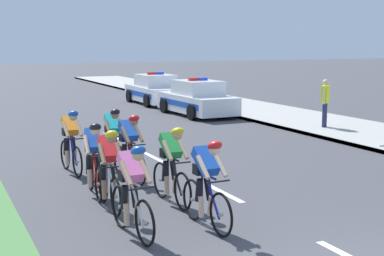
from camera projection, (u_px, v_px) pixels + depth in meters
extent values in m
cube|color=#A3A099|center=(296.00, 118.00, 22.90)|extent=(3.89, 60.00, 0.12)
cube|color=#9E9E99|center=(256.00, 121.00, 22.13)|extent=(0.16, 60.00, 0.13)
cube|color=white|center=(224.00, 193.00, 11.79)|extent=(0.14, 1.60, 0.01)
cube|color=white|center=(154.00, 158.00, 15.39)|extent=(0.14, 1.60, 0.01)
cube|color=white|center=(111.00, 136.00, 18.99)|extent=(0.14, 1.60, 0.01)
torus|color=black|center=(145.00, 223.00, 8.68)|extent=(0.10, 0.73, 0.72)
cylinder|color=#99999E|center=(145.00, 223.00, 8.68)|extent=(0.06, 0.06, 0.06)
torus|color=black|center=(120.00, 207.00, 9.54)|extent=(0.10, 0.73, 0.72)
cylinder|color=#99999E|center=(120.00, 207.00, 9.54)|extent=(0.06, 0.06, 0.06)
cylinder|color=silver|center=(133.00, 182.00, 8.99)|extent=(0.07, 0.55, 0.04)
cylinder|color=silver|center=(137.00, 205.00, 8.88)|extent=(0.07, 0.48, 0.63)
cylinder|color=silver|center=(128.00, 198.00, 9.20)|extent=(0.04, 0.04, 0.65)
cylinder|color=black|center=(142.00, 188.00, 8.68)|extent=(0.42, 0.06, 0.03)
cube|color=black|center=(128.00, 177.00, 9.15)|extent=(0.12, 0.23, 0.05)
cube|color=pink|center=(131.00, 166.00, 9.02)|extent=(0.32, 0.57, 0.45)
cube|color=black|center=(128.00, 175.00, 9.14)|extent=(0.29, 0.22, 0.18)
cylinder|color=black|center=(135.00, 196.00, 9.19)|extent=(0.13, 0.23, 0.40)
cylinder|color=tan|center=(137.00, 213.00, 9.16)|extent=(0.10, 0.16, 0.36)
cylinder|color=black|center=(124.00, 197.00, 9.10)|extent=(0.12, 0.18, 0.40)
cylinder|color=tan|center=(126.00, 215.00, 9.07)|extent=(0.10, 0.13, 0.36)
cylinder|color=tan|center=(145.00, 171.00, 8.91)|extent=(0.10, 0.41, 0.35)
cylinder|color=tan|center=(126.00, 173.00, 8.76)|extent=(0.10, 0.41, 0.35)
sphere|color=tan|center=(138.00, 155.00, 8.72)|extent=(0.19, 0.19, 0.19)
ellipsoid|color=blue|center=(138.00, 151.00, 8.70)|extent=(0.25, 0.33, 0.24)
torus|color=black|center=(221.00, 215.00, 9.09)|extent=(0.07, 0.73, 0.72)
cylinder|color=#99999E|center=(221.00, 215.00, 9.09)|extent=(0.06, 0.06, 0.06)
torus|color=black|center=(193.00, 199.00, 9.98)|extent=(0.07, 0.73, 0.72)
cylinder|color=#99999E|center=(193.00, 199.00, 9.98)|extent=(0.06, 0.06, 0.06)
cylinder|color=#1E1E99|center=(208.00, 176.00, 9.41)|extent=(0.06, 0.55, 0.04)
cylinder|color=#1E1E99|center=(213.00, 198.00, 9.31)|extent=(0.06, 0.48, 0.63)
cylinder|color=#1E1E99|center=(202.00, 191.00, 9.63)|extent=(0.04, 0.04, 0.65)
cylinder|color=black|center=(218.00, 182.00, 9.11)|extent=(0.42, 0.04, 0.03)
cube|color=black|center=(202.00, 171.00, 9.58)|extent=(0.11, 0.22, 0.05)
cube|color=blue|center=(206.00, 161.00, 9.44)|extent=(0.30, 0.56, 0.45)
cube|color=black|center=(202.00, 169.00, 9.57)|extent=(0.29, 0.21, 0.18)
cylinder|color=black|center=(208.00, 189.00, 9.62)|extent=(0.12, 0.23, 0.40)
cylinder|color=beige|center=(211.00, 205.00, 9.58)|extent=(0.10, 0.16, 0.36)
cylinder|color=black|center=(199.00, 190.00, 9.54)|extent=(0.12, 0.17, 0.40)
cylinder|color=beige|center=(201.00, 207.00, 9.50)|extent=(0.09, 0.13, 0.36)
cylinder|color=beige|center=(220.00, 165.00, 9.33)|extent=(0.09, 0.40, 0.35)
cylinder|color=beige|center=(203.00, 167.00, 9.19)|extent=(0.09, 0.40, 0.35)
sphere|color=beige|center=(214.00, 149.00, 9.14)|extent=(0.19, 0.19, 0.19)
ellipsoid|color=red|center=(215.00, 146.00, 9.12)|extent=(0.24, 0.32, 0.24)
torus|color=black|center=(116.00, 197.00, 10.17)|extent=(0.08, 0.73, 0.72)
cylinder|color=#99999E|center=(116.00, 197.00, 10.17)|extent=(0.06, 0.06, 0.06)
torus|color=black|center=(103.00, 184.00, 11.09)|extent=(0.08, 0.73, 0.72)
cylinder|color=#99999E|center=(103.00, 184.00, 11.09)|extent=(0.06, 0.06, 0.06)
cylinder|color=silver|center=(109.00, 162.00, 10.50)|extent=(0.06, 0.55, 0.04)
cylinder|color=silver|center=(112.00, 181.00, 10.39)|extent=(0.06, 0.48, 0.63)
cylinder|color=silver|center=(107.00, 176.00, 10.73)|extent=(0.04, 0.04, 0.65)
cylinder|color=black|center=(114.00, 167.00, 10.19)|extent=(0.42, 0.05, 0.03)
cube|color=black|center=(106.00, 158.00, 10.68)|extent=(0.11, 0.22, 0.05)
cube|color=red|center=(108.00, 148.00, 10.54)|extent=(0.31, 0.56, 0.46)
cube|color=black|center=(107.00, 156.00, 10.67)|extent=(0.29, 0.21, 0.18)
cylinder|color=black|center=(112.00, 174.00, 10.71)|extent=(0.12, 0.23, 0.40)
cylinder|color=#9E7051|center=(114.00, 189.00, 10.67)|extent=(0.10, 0.16, 0.36)
cylinder|color=black|center=(103.00, 175.00, 10.64)|extent=(0.12, 0.17, 0.40)
cylinder|color=#9E7051|center=(104.00, 190.00, 10.60)|extent=(0.10, 0.13, 0.36)
cylinder|color=#9E7051|center=(119.00, 153.00, 10.41)|extent=(0.10, 0.40, 0.35)
cylinder|color=#9E7051|center=(102.00, 154.00, 10.29)|extent=(0.10, 0.40, 0.35)
sphere|color=#9E7051|center=(111.00, 138.00, 10.23)|extent=(0.19, 0.19, 0.19)
ellipsoid|color=yellow|center=(112.00, 135.00, 10.21)|extent=(0.25, 0.33, 0.24)
torus|color=black|center=(183.00, 192.00, 10.51)|extent=(0.07, 0.73, 0.72)
cylinder|color=#99999E|center=(183.00, 192.00, 10.51)|extent=(0.06, 0.06, 0.06)
torus|color=black|center=(161.00, 180.00, 11.39)|extent=(0.07, 0.73, 0.72)
cylinder|color=#99999E|center=(161.00, 180.00, 11.39)|extent=(0.06, 0.06, 0.06)
cylinder|color=black|center=(172.00, 158.00, 10.82)|extent=(0.06, 0.55, 0.04)
cylinder|color=black|center=(176.00, 177.00, 10.72)|extent=(0.06, 0.48, 0.63)
cylinder|color=black|center=(168.00, 172.00, 11.05)|extent=(0.04, 0.04, 0.65)
cylinder|color=black|center=(180.00, 163.00, 10.52)|extent=(0.42, 0.04, 0.03)
cube|color=black|center=(168.00, 155.00, 11.00)|extent=(0.11, 0.22, 0.05)
cube|color=green|center=(171.00, 145.00, 10.86)|extent=(0.30, 0.56, 0.46)
cube|color=black|center=(168.00, 153.00, 10.98)|extent=(0.29, 0.21, 0.18)
cylinder|color=black|center=(174.00, 170.00, 11.03)|extent=(0.12, 0.23, 0.40)
cylinder|color=tan|center=(175.00, 184.00, 11.00)|extent=(0.10, 0.16, 0.36)
cylinder|color=black|center=(165.00, 171.00, 10.95)|extent=(0.12, 0.17, 0.40)
cylinder|color=tan|center=(167.00, 185.00, 10.92)|extent=(0.09, 0.13, 0.36)
cylinder|color=tan|center=(183.00, 149.00, 10.74)|extent=(0.09, 0.40, 0.35)
cylinder|color=tan|center=(168.00, 151.00, 10.60)|extent=(0.09, 0.40, 0.35)
sphere|color=tan|center=(177.00, 135.00, 10.55)|extent=(0.19, 0.19, 0.19)
ellipsoid|color=yellow|center=(177.00, 132.00, 10.54)|extent=(0.24, 0.32, 0.24)
torus|color=black|center=(99.00, 184.00, 11.05)|extent=(0.11, 0.72, 0.72)
cylinder|color=#99999E|center=(99.00, 184.00, 11.05)|extent=(0.07, 0.07, 0.06)
torus|color=black|center=(90.00, 173.00, 11.98)|extent=(0.11, 0.72, 0.72)
cylinder|color=#99999E|center=(90.00, 173.00, 11.98)|extent=(0.07, 0.07, 0.06)
cylinder|color=#B21919|center=(94.00, 153.00, 11.39)|extent=(0.09, 0.55, 0.04)
cylinder|color=#B21919|center=(96.00, 170.00, 11.27)|extent=(0.09, 0.48, 0.63)
cylinder|color=#B21919|center=(93.00, 166.00, 11.62)|extent=(0.04, 0.04, 0.65)
cylinder|color=black|center=(97.00, 157.00, 11.06)|extent=(0.42, 0.07, 0.03)
cube|color=black|center=(92.00, 149.00, 11.57)|extent=(0.12, 0.23, 0.05)
cube|color=blue|center=(93.00, 140.00, 11.42)|extent=(0.33, 0.56, 0.47)
cube|color=black|center=(92.00, 147.00, 11.55)|extent=(0.30, 0.23, 0.18)
cylinder|color=black|center=(98.00, 164.00, 11.59)|extent=(0.13, 0.23, 0.40)
cylinder|color=beige|center=(99.00, 178.00, 11.55)|extent=(0.10, 0.16, 0.36)
cylinder|color=black|center=(89.00, 165.00, 11.53)|extent=(0.13, 0.18, 0.40)
cylinder|color=beige|center=(90.00, 178.00, 11.49)|extent=(0.10, 0.13, 0.36)
cylinder|color=beige|center=(103.00, 144.00, 11.28)|extent=(0.11, 0.41, 0.35)
cylinder|color=beige|center=(87.00, 145.00, 11.18)|extent=(0.11, 0.41, 0.35)
sphere|color=beige|center=(95.00, 131.00, 11.10)|extent=(0.19, 0.19, 0.19)
ellipsoid|color=black|center=(95.00, 127.00, 11.09)|extent=(0.26, 0.34, 0.24)
torus|color=black|center=(139.00, 170.00, 12.32)|extent=(0.11, 0.72, 0.72)
cylinder|color=#99999E|center=(139.00, 170.00, 12.32)|extent=(0.07, 0.07, 0.06)
torus|color=black|center=(120.00, 161.00, 13.18)|extent=(0.11, 0.72, 0.72)
cylinder|color=#99999E|center=(120.00, 161.00, 13.18)|extent=(0.07, 0.07, 0.06)
cylinder|color=#B21919|center=(130.00, 142.00, 12.63)|extent=(0.09, 0.55, 0.04)
cylinder|color=#B21919|center=(133.00, 158.00, 12.52)|extent=(0.09, 0.48, 0.63)
cylinder|color=#B21919|center=(126.00, 154.00, 12.84)|extent=(0.04, 0.04, 0.65)
cylinder|color=black|center=(136.00, 145.00, 12.33)|extent=(0.42, 0.07, 0.03)
cube|color=black|center=(126.00, 139.00, 12.79)|extent=(0.12, 0.23, 0.05)
cube|color=blue|center=(128.00, 131.00, 12.65)|extent=(0.33, 0.57, 0.45)
cube|color=black|center=(126.00, 137.00, 12.78)|extent=(0.30, 0.23, 0.18)
cylinder|color=black|center=(131.00, 152.00, 12.83)|extent=(0.13, 0.23, 0.40)
cylinder|color=#9E7051|center=(133.00, 164.00, 12.80)|extent=(0.10, 0.16, 0.36)
cylinder|color=black|center=(124.00, 153.00, 12.74)|extent=(0.13, 0.18, 0.40)
cylinder|color=#9E7051|center=(125.00, 165.00, 12.71)|extent=(0.10, 0.13, 0.36)
cylinder|color=#9E7051|center=(139.00, 134.00, 12.56)|extent=(0.11, 0.41, 0.35)
cylinder|color=#9E7051|center=(126.00, 135.00, 12.40)|extent=(0.11, 0.41, 0.35)
sphere|color=#9E7051|center=(134.00, 122.00, 12.36)|extent=(0.19, 0.19, 0.19)
ellipsoid|color=red|center=(134.00, 119.00, 12.34)|extent=(0.26, 0.34, 0.24)
torus|color=black|center=(77.00, 162.00, 13.10)|extent=(0.09, 0.73, 0.72)
cylinder|color=#99999E|center=(77.00, 162.00, 13.10)|extent=(0.06, 0.06, 0.06)
torus|color=black|center=(65.00, 155.00, 13.97)|extent=(0.09, 0.73, 0.72)
cylinder|color=#99999E|center=(65.00, 155.00, 13.97)|extent=(0.06, 0.06, 0.06)
cylinder|color=#1E1E99|center=(71.00, 136.00, 13.41)|extent=(0.07, 0.55, 0.04)
cylinder|color=#1E1E99|center=(74.00, 151.00, 13.30)|extent=(0.07, 0.48, 0.63)
cylinder|color=#1E1E99|center=(69.00, 147.00, 13.63)|extent=(0.04, 0.04, 0.65)
cylinder|color=black|center=(75.00, 139.00, 13.11)|extent=(0.42, 0.05, 0.03)
cube|color=black|center=(69.00, 133.00, 13.58)|extent=(0.11, 0.23, 0.05)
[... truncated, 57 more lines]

